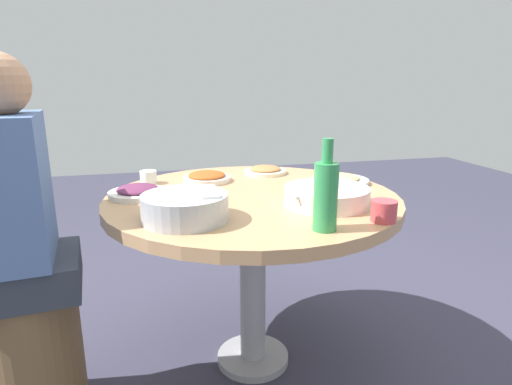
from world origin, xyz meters
TOP-DOWN VIEW (x-y plane):
  - ground at (0.00, 0.00)m, footprint 8.00×8.00m
  - round_dining_table at (0.00, 0.00)m, footprint 1.10×1.10m
  - rice_bowl at (0.27, 0.24)m, footprint 0.27×0.27m
  - soup_bowl at (-0.22, 0.19)m, footprint 0.30×0.30m
  - dish_noodles at (-0.40, -0.09)m, footprint 0.24×0.24m
  - dish_stirfry at (0.14, -0.26)m, footprint 0.20×0.20m
  - dish_eggplant at (0.42, -0.08)m, footprint 0.22×0.22m
  - dish_tofu_braise at (-0.15, -0.35)m, footprint 0.19×0.19m
  - green_bottle at (-0.11, 0.43)m, footprint 0.07×0.07m
  - tea_cup_near at (0.38, -0.28)m, footprint 0.07×0.07m
  - tea_cup_far at (-0.32, 0.40)m, footprint 0.08×0.08m
  - stool_for_diner_left at (0.79, 0.09)m, footprint 0.30×0.30m
  - diner_left at (0.79, 0.09)m, footprint 0.38×0.36m

SIDE VIEW (x-z plane):
  - ground at x=0.00m, z-range 0.00..0.00m
  - stool_for_diner_left at x=0.79m, z-range 0.00..0.47m
  - round_dining_table at x=0.00m, z-range 0.27..0.99m
  - dish_tofu_braise at x=-0.15m, z-range 0.72..0.75m
  - dish_noodles at x=-0.40m, z-range 0.72..0.76m
  - dish_eggplant at x=0.42m, z-range 0.72..0.76m
  - dish_stirfry at x=0.14m, z-range 0.72..0.76m
  - tea_cup_near at x=0.38m, z-range 0.72..0.78m
  - soup_bowl at x=-0.22m, z-range 0.72..0.78m
  - tea_cup_far at x=-0.32m, z-range 0.72..0.79m
  - rice_bowl at x=0.27m, z-range 0.72..0.81m
  - diner_left at x=0.79m, z-range 0.40..1.17m
  - green_bottle at x=-0.11m, z-range 0.70..0.96m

